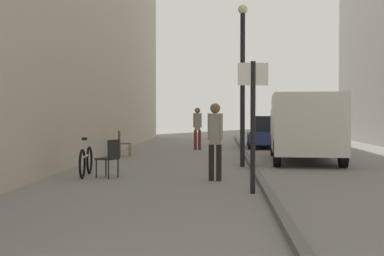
{
  "coord_description": "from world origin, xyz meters",
  "views": [
    {
      "loc": [
        0.69,
        -1.95,
        1.59
      ],
      "look_at": [
        -0.13,
        12.39,
        1.17
      ],
      "focal_mm": 48.76,
      "sensor_mm": 36.0,
      "label": 1
    }
  ],
  "objects": [
    {
      "name": "street_sign_post",
      "position": [
        1.3,
        8.32,
        1.55
      ],
      "size": [
        0.6,
        0.11,
        2.6
      ],
      "rotation": [
        0.0,
        0.0,
        3.27
      ],
      "color": "black",
      "rests_on": "ground_plane"
    },
    {
      "name": "delivery_van",
      "position": [
        3.41,
        15.34,
        1.19
      ],
      "size": [
        2.49,
        5.65,
        2.18
      ],
      "rotation": [
        0.0,
        0.0,
        -0.07
      ],
      "color": "silver",
      "rests_on": "ground_plane"
    },
    {
      "name": "bicycle_leaning",
      "position": [
        -2.71,
        10.9,
        0.38
      ],
      "size": [
        0.22,
        1.77,
        0.98
      ],
      "rotation": [
        0.0,
        0.0,
        0.09
      ],
      "color": "black",
      "rests_on": "ground_plane"
    },
    {
      "name": "pedestrian_far_crossing",
      "position": [
        0.54,
        10.19,
        1.05
      ],
      "size": [
        0.35,
        0.25,
        1.81
      ],
      "rotation": [
        0.0,
        0.0,
        -0.22
      ],
      "color": "black",
      "rests_on": "ground_plane"
    },
    {
      "name": "cafe_chair_near_window",
      "position": [
        -2.94,
        16.89,
        0.55
      ],
      "size": [
        0.56,
        0.56,
        0.94
      ],
      "rotation": [
        0.0,
        0.0,
        5.03
      ],
      "color": "brown",
      "rests_on": "ground_plane"
    },
    {
      "name": "parked_car",
      "position": [
        2.82,
        22.3,
        0.71
      ],
      "size": [
        1.96,
        4.26,
        1.45
      ],
      "rotation": [
        0.0,
        0.0,
        -0.03
      ],
      "color": "navy",
      "rests_on": "ground_plane"
    },
    {
      "name": "ground_plane",
      "position": [
        0.0,
        12.0,
        0.0
      ],
      "size": [
        80.0,
        80.0,
        0.0
      ],
      "primitive_type": "plane",
      "color": "gray"
    },
    {
      "name": "kerb_strip",
      "position": [
        1.58,
        12.0,
        0.06
      ],
      "size": [
        0.16,
        40.0,
        0.12
      ],
      "primitive_type": "cube",
      "color": "#615F5B",
      "rests_on": "ground_plane"
    },
    {
      "name": "pedestrian_mid_block",
      "position": [
        -0.35,
        20.41,
        1.05
      ],
      "size": [
        0.36,
        0.24,
        1.82
      ],
      "rotation": [
        0.0,
        0.0,
        0.03
      ],
      "color": "maroon",
      "rests_on": "ground_plane"
    },
    {
      "name": "cafe_chair_by_doorway",
      "position": [
        -2.03,
        10.58,
        0.55
      ],
      "size": [
        0.59,
        0.59,
        0.94
      ],
      "rotation": [
        0.0,
        0.0,
        1.12
      ],
      "color": "black",
      "rests_on": "ground_plane"
    },
    {
      "name": "lamp_post",
      "position": [
        1.3,
        13.41,
        2.72
      ],
      "size": [
        0.28,
        0.28,
        4.76
      ],
      "color": "black",
      "rests_on": "ground_plane"
    }
  ]
}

